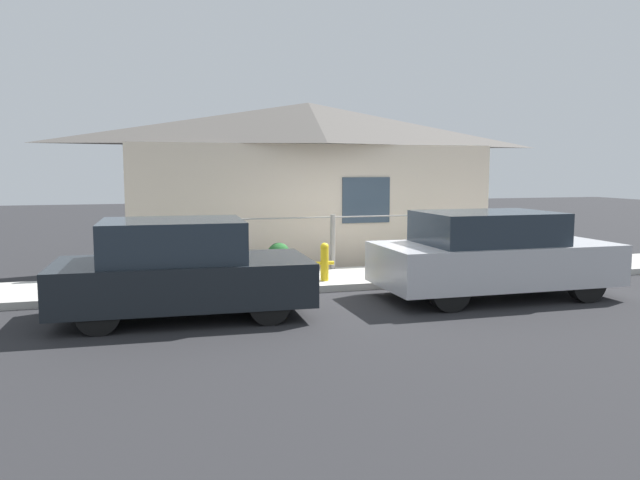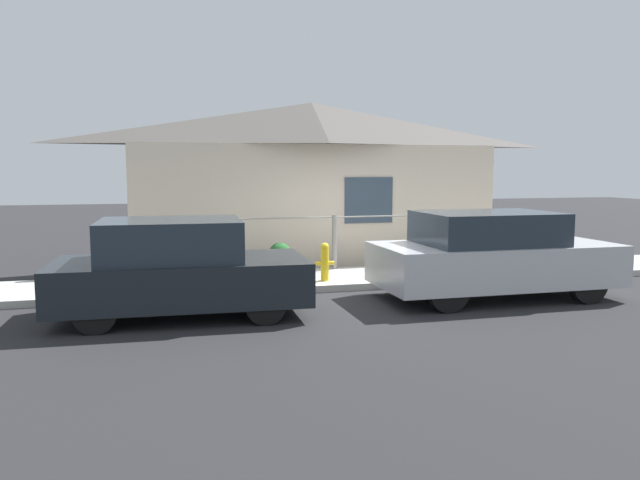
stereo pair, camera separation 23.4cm
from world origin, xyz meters
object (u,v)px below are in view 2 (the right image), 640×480
Objects in this scene: car_right at (493,255)px; fire_hydrant at (325,261)px; potted_plant_by_fence at (179,261)px; potted_plant_corner at (431,251)px; potted_plant_near_hydrant at (280,256)px; car_left at (178,269)px.

fire_hydrant is (-2.48, 1.62, -0.24)m from car_right.
fire_hydrant is 2.66m from potted_plant_by_fence.
car_right is 6.03× the size of potted_plant_by_fence.
car_right is 6.37× the size of potted_plant_corner.
potted_plant_corner is at bearing -6.43° from potted_plant_near_hydrant.
car_left is 6.17× the size of potted_plant_near_hydrant.
potted_plant_by_fence is at bearing 89.78° from car_left.
fire_hydrant reaches higher than potted_plant_by_fence.
potted_plant_corner is (3.07, -0.35, 0.03)m from potted_plant_near_hydrant.
potted_plant_near_hydrant is (2.04, 2.66, -0.24)m from car_left.
fire_hydrant reaches higher than potted_plant_corner.
potted_plant_by_fence is (-5.05, 2.25, -0.23)m from car_right.
car_right reaches higher than potted_plant_corner.
car_left is 5.92× the size of potted_plant_corner.
fire_hydrant is at bearing -163.94° from potted_plant_corner.
potted_plant_corner is at bearing 0.76° from potted_plant_by_fence.
fire_hydrant is 1.17× the size of potted_plant_near_hydrant.
car_left is at bearing -155.59° from potted_plant_corner.
potted_plant_near_hydrant is at bearing 139.25° from car_right.
car_left is 3.12m from fire_hydrant.
potted_plant_corner reaches higher than potted_plant_near_hydrant.
car_left reaches higher than fire_hydrant.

